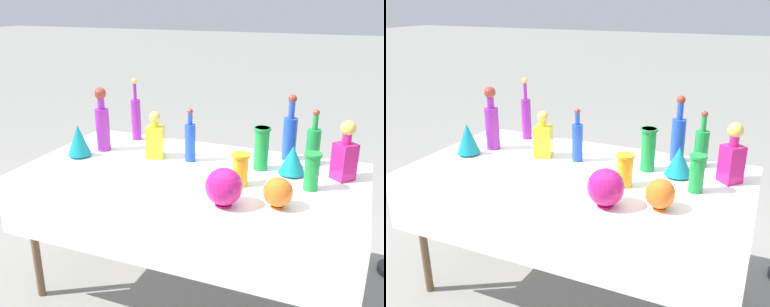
% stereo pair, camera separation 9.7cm
% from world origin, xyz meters
% --- Properties ---
extents(ground_plane, '(40.00, 40.00, 0.00)m').
position_xyz_m(ground_plane, '(0.00, 0.00, 0.00)').
color(ground_plane, gray).
extents(display_table, '(1.79, 0.96, 0.76)m').
position_xyz_m(display_table, '(0.00, -0.03, 0.70)').
color(display_table, white).
rests_on(display_table, ground).
extents(tall_bottle_0, '(0.08, 0.08, 0.38)m').
position_xyz_m(tall_bottle_0, '(0.44, 0.38, 0.91)').
color(tall_bottle_0, blue).
rests_on(tall_bottle_0, display_table).
extents(tall_bottle_1, '(0.06, 0.06, 0.40)m').
position_xyz_m(tall_bottle_1, '(-0.54, 0.38, 0.91)').
color(tall_bottle_1, purple).
rests_on(tall_bottle_1, display_table).
extents(tall_bottle_2, '(0.06, 0.06, 0.30)m').
position_xyz_m(tall_bottle_2, '(-0.07, 0.14, 0.88)').
color(tall_bottle_2, blue).
rests_on(tall_bottle_2, display_table).
extents(tall_bottle_3, '(0.07, 0.07, 0.31)m').
position_xyz_m(tall_bottle_3, '(0.58, 0.35, 0.88)').
color(tall_bottle_3, '#198C38').
rests_on(tall_bottle_3, display_table).
extents(tall_bottle_4, '(0.08, 0.08, 0.38)m').
position_xyz_m(tall_bottle_4, '(-0.62, 0.11, 0.93)').
color(tall_bottle_4, purple).
rests_on(tall_bottle_4, display_table).
extents(square_decanter_0, '(0.13, 0.13, 0.31)m').
position_xyz_m(square_decanter_0, '(0.75, 0.19, 0.90)').
color(square_decanter_0, '#C61972').
rests_on(square_decanter_0, display_table).
extents(square_decanter_1, '(0.12, 0.12, 0.27)m').
position_xyz_m(square_decanter_1, '(-0.28, 0.12, 0.87)').
color(square_decanter_1, yellow).
rests_on(square_decanter_1, display_table).
extents(slender_vase_0, '(0.09, 0.09, 0.16)m').
position_xyz_m(slender_vase_0, '(0.29, -0.08, 0.85)').
color(slender_vase_0, orange).
rests_on(slender_vase_0, display_table).
extents(slender_vase_1, '(0.08, 0.08, 0.19)m').
position_xyz_m(slender_vase_1, '(0.62, -0.00, 0.86)').
color(slender_vase_1, '#198C38').
rests_on(slender_vase_1, display_table).
extents(slender_vase_2, '(0.09, 0.09, 0.23)m').
position_xyz_m(slender_vase_2, '(0.33, 0.17, 0.88)').
color(slender_vase_2, '#198C38').
rests_on(slender_vase_2, display_table).
extents(fluted_vase_0, '(0.14, 0.14, 0.19)m').
position_xyz_m(fluted_vase_0, '(-0.69, -0.03, 0.86)').
color(fluted_vase_0, teal).
rests_on(fluted_vase_0, display_table).
extents(fluted_vase_1, '(0.14, 0.14, 0.16)m').
position_xyz_m(fluted_vase_1, '(0.50, 0.15, 0.84)').
color(fluted_vase_1, teal).
rests_on(fluted_vase_1, display_table).
extents(round_bowl_0, '(0.13, 0.13, 0.14)m').
position_xyz_m(round_bowl_0, '(0.51, -0.25, 0.83)').
color(round_bowl_0, orange).
rests_on(round_bowl_0, display_table).
extents(round_bowl_1, '(0.17, 0.17, 0.18)m').
position_xyz_m(round_bowl_1, '(0.28, -0.32, 0.85)').
color(round_bowl_1, '#C61972').
rests_on(round_bowl_1, display_table).
extents(price_tag_left, '(0.06, 0.02, 0.03)m').
position_xyz_m(price_tag_left, '(-0.23, -0.39, 0.78)').
color(price_tag_left, white).
rests_on(price_tag_left, display_table).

